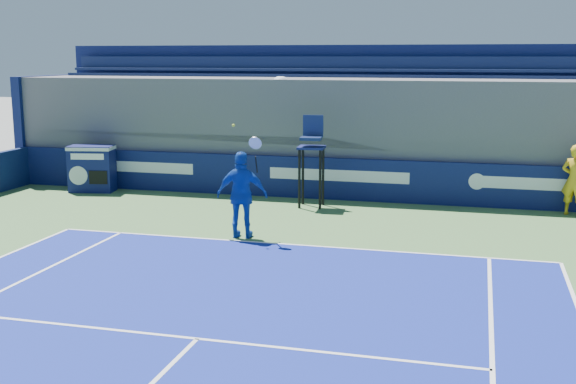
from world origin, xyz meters
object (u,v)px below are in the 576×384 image
(ball_person, at_px, (575,180))
(tennis_player, at_px, (242,195))
(match_clock, at_px, (92,167))
(umpire_chair, at_px, (312,151))

(ball_person, bearing_deg, tennis_player, 52.64)
(ball_person, xyz_separation_m, match_clock, (-13.64, -0.19, -0.19))
(ball_person, relative_size, umpire_chair, 0.74)
(match_clock, xyz_separation_m, tennis_player, (6.18, -4.21, 0.25))
(umpire_chair, distance_m, tennis_player, 3.86)
(ball_person, height_order, match_clock, ball_person)
(match_clock, xyz_separation_m, umpire_chair, (6.89, -0.46, 0.79))
(umpire_chair, bearing_deg, tennis_player, -100.83)
(tennis_player, bearing_deg, match_clock, 145.74)
(tennis_player, bearing_deg, ball_person, 30.51)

